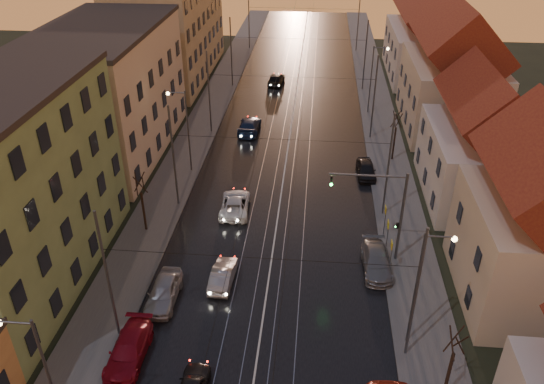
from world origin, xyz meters
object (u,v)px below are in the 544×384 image
(street_lamp_3, at_px, (374,73))
(parked_right_2, at_px, (366,169))
(parked_left_2, at_px, (129,350))
(driving_car_4, at_px, (276,79))
(street_lamp_2, at_px, (184,124))
(driving_car_2, at_px, (235,204))
(driving_car_3, at_px, (249,126))
(parked_right_1, at_px, (377,262))
(driving_car_1, at_px, (223,275))
(parked_left_3, at_px, (164,292))
(street_lamp_1, at_px, (423,279))
(street_lamp_0, at_px, (41,370))
(traffic_light_mast, at_px, (388,206))

(street_lamp_3, relative_size, parked_right_2, 1.97)
(street_lamp_3, bearing_deg, parked_left_2, -113.00)
(driving_car_4, bearing_deg, street_lamp_2, 81.38)
(parked_left_2, bearing_deg, street_lamp_3, 66.89)
(driving_car_2, relative_size, driving_car_3, 0.94)
(parked_right_1, bearing_deg, driving_car_3, 115.27)
(parked_right_1, xyz_separation_m, parked_right_2, (0.10, 13.79, -0.00))
(driving_car_1, height_order, parked_left_3, parked_left_3)
(driving_car_3, relative_size, parked_right_1, 1.10)
(street_lamp_1, xyz_separation_m, parked_left_3, (-15.74, 2.23, -4.12))
(street_lamp_0, bearing_deg, driving_car_4, 83.26)
(street_lamp_3, height_order, driving_car_4, street_lamp_3)
(driving_car_4, relative_size, parked_left_2, 0.97)
(street_lamp_0, relative_size, traffic_light_mast, 1.11)
(street_lamp_1, xyz_separation_m, driving_car_2, (-12.72, 13.47, -4.20))
(parked_left_3, distance_m, parked_right_1, 14.84)
(driving_car_3, bearing_deg, street_lamp_0, 83.79)
(traffic_light_mast, bearing_deg, driving_car_4, 106.24)
(driving_car_2, bearing_deg, parked_left_2, 73.97)
(street_lamp_1, distance_m, parked_left_3, 16.43)
(parked_right_1, bearing_deg, parked_left_3, -164.84)
(street_lamp_3, distance_m, parked_right_2, 16.09)
(street_lamp_1, xyz_separation_m, parked_right_1, (-1.61, 6.74, -4.19))
(street_lamp_1, distance_m, driving_car_1, 13.63)
(driving_car_4, bearing_deg, driving_car_1, 95.05)
(street_lamp_0, relative_size, driving_car_2, 1.61)
(driving_car_2, xyz_separation_m, parked_right_2, (11.22, 7.06, 0.00))
(street_lamp_0, bearing_deg, traffic_light_mast, 43.10)
(driving_car_3, distance_m, parked_right_2, 14.98)
(driving_car_3, relative_size, parked_left_2, 1.11)
(street_lamp_0, relative_size, parked_right_2, 1.97)
(driving_car_3, bearing_deg, parked_right_2, 144.50)
(street_lamp_1, distance_m, street_lamp_3, 36.00)
(parked_left_2, distance_m, parked_left_3, 5.03)
(parked_right_2, bearing_deg, parked_right_1, -93.52)
(street_lamp_3, bearing_deg, street_lamp_0, -112.48)
(driving_car_2, height_order, parked_left_2, driving_car_2)
(traffic_light_mast, bearing_deg, street_lamp_0, -136.90)
(street_lamp_1, bearing_deg, traffic_light_mast, 97.91)
(driving_car_3, height_order, driving_car_4, driving_car_4)
(street_lamp_2, xyz_separation_m, parked_left_3, (2.47, -17.77, -4.12))
(driving_car_1, height_order, parked_right_2, parked_right_2)
(street_lamp_1, relative_size, parked_right_2, 1.97)
(street_lamp_2, bearing_deg, driving_car_1, -68.92)
(driving_car_2, relative_size, parked_left_3, 1.11)
(street_lamp_2, xyz_separation_m, parked_left_2, (1.76, -22.75, -4.20))
(traffic_light_mast, bearing_deg, street_lamp_1, -82.09)
(street_lamp_2, bearing_deg, traffic_light_mast, -35.07)
(street_lamp_0, bearing_deg, parked_left_2, 71.48)
(street_lamp_0, bearing_deg, driving_car_1, 64.08)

